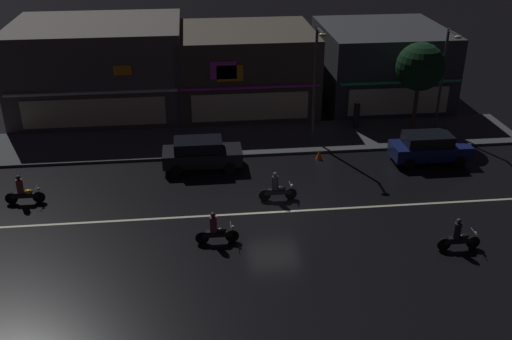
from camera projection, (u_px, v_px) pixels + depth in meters
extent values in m
plane|color=black|center=(274.00, 212.00, 28.14)|extent=(140.00, 140.00, 0.00)
cube|color=beige|center=(274.00, 212.00, 28.14)|extent=(30.79, 0.16, 0.01)
cube|color=#424447|center=(254.00, 139.00, 35.98)|extent=(32.41, 4.74, 0.14)
cube|color=#4C443A|center=(244.00, 68.00, 40.50)|extent=(9.31, 7.83, 5.32)
cube|color=#D83FD8|center=(250.00, 87.00, 36.93)|extent=(8.85, 0.24, 0.12)
cube|color=#D83FD8|center=(223.00, 70.00, 36.31)|extent=(1.66, 0.08, 1.11)
cube|color=orange|center=(230.00, 73.00, 36.44)|extent=(1.67, 0.08, 1.02)
cube|color=beige|center=(250.00, 107.00, 37.55)|extent=(7.45, 0.06, 1.80)
cube|color=#56514C|center=(100.00, 67.00, 39.66)|extent=(10.98, 8.39, 5.94)
cube|color=white|center=(92.00, 93.00, 35.96)|extent=(10.43, 0.24, 0.12)
cube|color=orange|center=(122.00, 70.00, 35.63)|extent=(1.08, 0.08, 0.60)
cube|color=beige|center=(94.00, 113.00, 36.59)|extent=(8.78, 0.06, 1.80)
cube|color=#383A3F|center=(380.00, 64.00, 41.80)|extent=(8.35, 8.52, 5.17)
cube|color=#33E572|center=(401.00, 82.00, 37.89)|extent=(7.93, 0.24, 0.12)
cube|color=#268CF2|center=(406.00, 68.00, 37.56)|extent=(0.90, 0.08, 0.94)
cube|color=beige|center=(398.00, 101.00, 38.51)|extent=(6.68, 0.06, 1.80)
cylinder|color=#47494C|center=(315.00, 86.00, 34.11)|extent=(0.16, 0.16, 6.88)
cube|color=#47494C|center=(320.00, 30.00, 32.02)|extent=(0.10, 1.40, 0.10)
ellipsoid|color=#F9E099|center=(323.00, 35.00, 31.43)|extent=(0.44, 0.32, 0.20)
cylinder|color=#47494C|center=(442.00, 80.00, 36.19)|extent=(0.16, 0.16, 6.25)
cube|color=#47494C|center=(454.00, 33.00, 34.23)|extent=(0.10, 1.40, 0.10)
ellipsoid|color=#F9E099|center=(458.00, 37.00, 33.64)|extent=(0.44, 0.32, 0.20)
cylinder|color=#232328|center=(357.00, 116.00, 37.22)|extent=(0.38, 0.38, 1.54)
sphere|color=tan|center=(358.00, 102.00, 36.83)|extent=(0.22, 0.22, 0.22)
cylinder|color=#473323|center=(415.00, 108.00, 36.42)|extent=(0.24, 0.24, 2.94)
sphere|color=black|center=(420.00, 67.00, 35.27)|extent=(2.91, 2.91, 2.91)
cube|color=black|center=(202.00, 156.00, 32.25)|extent=(4.30, 1.78, 0.76)
cube|color=black|center=(198.00, 145.00, 31.93)|extent=(2.58, 1.57, 0.60)
cube|color=#F9F2CC|center=(240.00, 148.00, 32.96)|extent=(0.08, 0.20, 0.12)
cube|color=#F9F2CC|center=(242.00, 157.00, 31.88)|extent=(0.08, 0.20, 0.12)
cylinder|color=black|center=(227.00, 155.00, 33.35)|extent=(0.62, 0.20, 0.62)
cylinder|color=black|center=(230.00, 168.00, 31.76)|extent=(0.62, 0.20, 0.62)
cylinder|color=black|center=(177.00, 157.00, 33.07)|extent=(0.62, 0.20, 0.62)
cylinder|color=black|center=(177.00, 171.00, 31.48)|extent=(0.62, 0.20, 0.62)
cube|color=navy|center=(430.00, 150.00, 32.98)|extent=(4.30, 1.78, 0.76)
cube|color=black|center=(428.00, 139.00, 32.66)|extent=(2.58, 1.57, 0.60)
cube|color=#F9F2CC|center=(462.00, 142.00, 33.69)|extent=(0.08, 0.20, 0.12)
cube|color=#F9F2CC|center=(471.00, 151.00, 32.61)|extent=(0.08, 0.20, 0.12)
cylinder|color=black|center=(447.00, 149.00, 34.08)|extent=(0.62, 0.20, 0.62)
cylinder|color=black|center=(460.00, 162.00, 32.49)|extent=(0.62, 0.20, 0.62)
cylinder|color=black|center=(399.00, 151.00, 33.80)|extent=(0.62, 0.20, 0.62)
cylinder|color=black|center=(410.00, 164.00, 32.21)|extent=(0.62, 0.20, 0.62)
cylinder|color=black|center=(291.00, 194.00, 29.20)|extent=(0.60, 0.08, 0.60)
cylinder|color=black|center=(265.00, 195.00, 29.07)|extent=(0.60, 0.10, 0.60)
cube|color=black|center=(278.00, 192.00, 29.09)|extent=(1.30, 0.14, 0.20)
ellipsoid|color=black|center=(282.00, 188.00, 29.02)|extent=(0.44, 0.26, 0.24)
cube|color=black|center=(274.00, 190.00, 29.01)|extent=(0.56, 0.22, 0.10)
cylinder|color=slate|center=(290.00, 184.00, 28.96)|extent=(0.03, 0.60, 0.03)
sphere|color=white|center=(292.00, 185.00, 29.01)|extent=(0.14, 0.14, 0.14)
cylinder|color=#232328|center=(275.00, 183.00, 28.84)|extent=(0.32, 0.32, 0.70)
sphere|color=#333338|center=(275.00, 174.00, 28.64)|extent=(0.22, 0.22, 0.22)
cylinder|color=black|center=(232.00, 236.00, 25.72)|extent=(0.60, 0.08, 0.60)
cylinder|color=black|center=(202.00, 238.00, 25.59)|extent=(0.60, 0.10, 0.60)
cube|color=black|center=(217.00, 235.00, 25.61)|extent=(1.30, 0.14, 0.20)
ellipsoid|color=black|center=(222.00, 230.00, 25.53)|extent=(0.44, 0.26, 0.24)
cube|color=black|center=(212.00, 232.00, 25.52)|extent=(0.56, 0.22, 0.10)
cylinder|color=slate|center=(231.00, 225.00, 25.47)|extent=(0.03, 0.60, 0.03)
sphere|color=white|center=(233.00, 227.00, 25.52)|extent=(0.14, 0.14, 0.14)
cylinder|color=brown|center=(213.00, 224.00, 25.35)|extent=(0.32, 0.32, 0.70)
sphere|color=#333338|center=(213.00, 215.00, 25.15)|extent=(0.22, 0.22, 0.22)
cylinder|color=black|center=(39.00, 197.00, 28.88)|extent=(0.60, 0.08, 0.60)
cylinder|color=black|center=(11.00, 198.00, 28.75)|extent=(0.60, 0.10, 0.60)
cube|color=black|center=(25.00, 196.00, 28.77)|extent=(1.30, 0.14, 0.20)
ellipsoid|color=gold|center=(28.00, 192.00, 28.69)|extent=(0.44, 0.26, 0.24)
cube|color=black|center=(20.00, 193.00, 28.68)|extent=(0.56, 0.22, 0.10)
cylinder|color=slate|center=(36.00, 187.00, 28.63)|extent=(0.03, 0.60, 0.03)
sphere|color=white|center=(38.00, 189.00, 28.68)|extent=(0.14, 0.14, 0.14)
cylinder|color=brown|center=(20.00, 186.00, 28.51)|extent=(0.32, 0.32, 0.70)
sphere|color=#333338|center=(18.00, 178.00, 28.31)|extent=(0.22, 0.22, 0.22)
cylinder|color=black|center=(473.00, 242.00, 25.25)|extent=(0.60, 0.08, 0.60)
cylinder|color=black|center=(444.00, 244.00, 25.12)|extent=(0.60, 0.10, 0.60)
cube|color=black|center=(459.00, 241.00, 25.14)|extent=(1.30, 0.14, 0.20)
ellipsoid|color=black|center=(464.00, 237.00, 25.07)|extent=(0.44, 0.26, 0.24)
cube|color=black|center=(455.00, 238.00, 25.06)|extent=(0.56, 0.22, 0.10)
cylinder|color=slate|center=(474.00, 231.00, 25.01)|extent=(0.03, 0.60, 0.03)
sphere|color=white|center=(476.00, 233.00, 25.06)|extent=(0.14, 0.14, 0.14)
cylinder|color=#232328|center=(457.00, 230.00, 24.89)|extent=(0.32, 0.32, 0.70)
sphere|color=#333338|center=(459.00, 221.00, 24.69)|extent=(0.22, 0.22, 0.22)
cone|color=orange|center=(319.00, 155.00, 33.44)|extent=(0.36, 0.36, 0.55)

